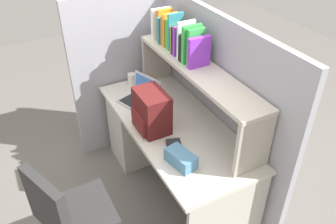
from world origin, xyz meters
TOP-DOWN VIEW (x-y plane):
  - ground_plane at (0.00, 0.00)m, footprint 8.00×8.00m
  - desk at (-0.39, 0.00)m, footprint 1.60×0.70m
  - cubicle_partition_rear at (0.00, 0.38)m, footprint 1.84×0.05m
  - cubicle_partition_left at (-0.85, -0.05)m, footprint 0.05×1.06m
  - overhead_hutch at (0.00, 0.20)m, footprint 1.44×0.28m
  - reference_books_on_shelf at (-0.30, 0.20)m, footprint 0.64×0.18m
  - laptop at (-0.39, -0.10)m, footprint 0.37×0.34m
  - backpack at (-0.02, -0.18)m, footprint 0.30×0.23m
  - computer_mouse at (0.23, -0.13)m, footprint 0.09×0.12m
  - paper_cup at (-0.71, -0.05)m, footprint 0.08×0.08m
  - tissue_box at (0.44, -0.18)m, footprint 0.24×0.16m
  - office_chair at (0.31, -0.93)m, footprint 0.53×0.55m

SIDE VIEW (x-z plane):
  - ground_plane at x=0.00m, z-range 0.00..0.00m
  - office_chair at x=0.31m, z-range -0.07..0.86m
  - desk at x=-0.39m, z-range 0.04..0.77m
  - computer_mouse at x=0.23m, z-range 0.73..0.76m
  - cubicle_partition_rear at x=0.00m, z-range 0.00..1.55m
  - cubicle_partition_left at x=-0.85m, z-range 0.00..1.55m
  - tissue_box at x=0.44m, z-range 0.73..0.83m
  - laptop at x=-0.39m, z-range 0.67..0.89m
  - paper_cup at x=-0.71m, z-range 0.73..0.84m
  - backpack at x=-0.02m, z-range 0.73..1.05m
  - overhead_hutch at x=0.00m, z-range 0.86..1.31m
  - reference_books_on_shelf at x=-0.30m, z-range 1.16..1.46m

